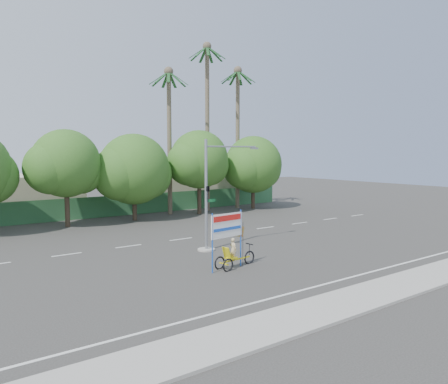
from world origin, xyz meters
TOP-DOWN VIEW (x-y plane):
  - ground at (0.00, 0.00)m, footprint 120.00×120.00m
  - sidewalk_near at (0.00, -7.50)m, footprint 50.00×2.40m
  - fence at (0.00, 21.50)m, footprint 38.00×0.08m
  - building_left at (-10.00, 26.00)m, footprint 12.00×8.00m
  - building_right at (8.00, 26.00)m, footprint 14.00×8.00m
  - tree_left at (-7.05, 18.00)m, footprint 6.66×5.60m
  - tree_center at (-1.05, 18.00)m, footprint 7.62×6.40m
  - tree_right at (5.95, 18.00)m, footprint 6.90×5.80m
  - tree_far_right at (12.95, 18.00)m, footprint 7.38×6.20m
  - palm_tall at (8.00, 19.50)m, footprint 3.73×3.79m
  - palm_mid at (12.00, 19.50)m, footprint 3.73×3.79m
  - palm_short at (3.50, 19.50)m, footprint 3.73×3.79m
  - traffic_signal at (-2.20, 3.98)m, footprint 4.72×1.10m
  - trike_billboard at (-3.80, -0.34)m, footprint 3.19×0.91m

SIDE VIEW (x-z plane):
  - ground at x=0.00m, z-range 0.00..0.00m
  - sidewalk_near at x=0.00m, z-range 0.00..0.12m
  - fence at x=0.00m, z-range 0.00..2.00m
  - trike_billboard at x=-3.80m, z-range -0.31..2.84m
  - building_right at x=8.00m, z-range 0.00..3.60m
  - building_left at x=-10.00m, z-range 0.00..4.00m
  - traffic_signal at x=-2.20m, z-range -0.58..6.42m
  - tree_center at x=-1.05m, z-range 0.54..8.39m
  - tree_far_right at x=12.95m, z-range 0.68..8.61m
  - tree_left at x=-7.05m, z-range 1.02..9.09m
  - tree_right at x=5.95m, z-range 1.06..9.42m
  - palm_short at x=3.50m, z-range 1.64..16.09m
  - palm_mid at x=12.00m, z-range 1.67..17.12m
  - palm_tall at x=8.00m, z-range 1.74..19.19m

